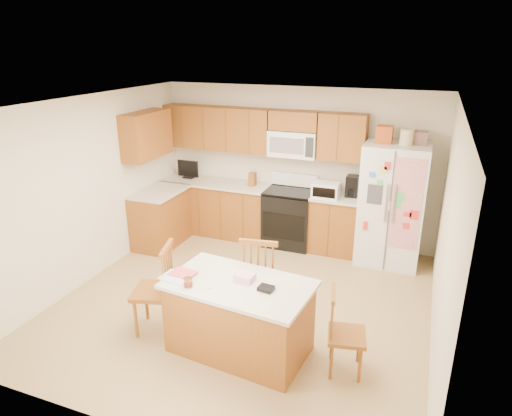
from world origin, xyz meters
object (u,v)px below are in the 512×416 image
at_px(refrigerator, 392,203).
at_px(windsor_chair_back, 261,279).
at_px(stove, 290,216).
at_px(windsor_chair_right, 344,334).
at_px(island, 239,316).
at_px(windsor_chair_left, 156,291).

distance_m(refrigerator, windsor_chair_back, 2.49).
xyz_separation_m(stove, windsor_chair_back, (0.31, -2.17, 0.04)).
distance_m(stove, windsor_chair_right, 3.12).
distance_m(stove, island, 2.86).
height_order(refrigerator, island, refrigerator).
height_order(windsor_chair_back, windsor_chair_right, windsor_chair_back).
xyz_separation_m(windsor_chair_back, windsor_chair_right, (1.10, -0.60, -0.09)).
bearing_deg(windsor_chair_right, island, -176.47).
relative_size(windsor_chair_left, windsor_chair_back, 0.98).
bearing_deg(refrigerator, island, -114.22).
xyz_separation_m(refrigerator, island, (-1.25, -2.78, -0.51)).
bearing_deg(windsor_chair_right, refrigerator, 86.78).
distance_m(windsor_chair_left, windsor_chair_back, 1.22).
bearing_deg(island, windsor_chair_left, 179.46).
relative_size(refrigerator, island, 1.27).
height_order(island, windsor_chair_right, island).
height_order(stove, refrigerator, refrigerator).
distance_m(refrigerator, windsor_chair_left, 3.61).
xyz_separation_m(refrigerator, windsor_chair_right, (-0.15, -2.71, -0.50)).
relative_size(island, windsor_chair_right, 1.80).
height_order(stove, windsor_chair_left, stove).
distance_m(windsor_chair_back, windsor_chair_right, 1.26).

